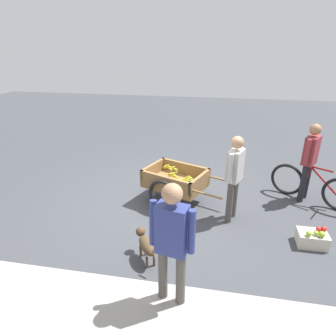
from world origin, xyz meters
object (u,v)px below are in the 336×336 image
Objects in this scene: plastic_bucket at (180,169)px; bystander_person at (172,238)px; fruit_cart at (176,182)px; bicycle at (313,186)px; apple_crate at (313,238)px; cyclist_person at (310,156)px; dog at (146,244)px; vendor_person at (235,172)px.

bystander_person is (-0.46, 3.82, 0.86)m from plastic_bucket.
plastic_bucket is at bearing -84.95° from fruit_cart.
fruit_cart is at bearing 10.43° from bicycle.
cyclist_person is at bearing -96.79° from apple_crate.
cyclist_person reaches higher than dog.
dog reaches higher than plastic_bucket.
plastic_bucket is (1.17, -1.76, -0.79)m from vendor_person.
fruit_cart reaches higher than dog.
apple_crate is (-1.24, 0.53, -0.79)m from vendor_person.
vendor_person is 1.90m from dog.
fruit_cart is 2.65m from bicycle.
bystander_person reaches higher than plastic_bucket.
bicycle is at bearing 162.52° from plastic_bucket.
cyclist_person reaches higher than plastic_bucket.
fruit_cart is at bearing -22.53° from apple_crate.
bicycle is at bearing -149.84° from vendor_person.
fruit_cart is 1.25× the size of bicycle.
dog is 1.15m from bystander_person.
vendor_person is (-1.05, 0.42, 0.48)m from fruit_cart.
cyclist_person is 3.53× the size of apple_crate.
cyclist_person is at bearing -125.05° from bystander_person.
plastic_bucket is 0.56× the size of apple_crate.
vendor_person is 1.73m from cyclist_person.
vendor_person is 2.19m from bystander_person.
bystander_person is (1.96, 1.53, 0.86)m from apple_crate.
vendor_person reaches higher than bicycle.
vendor_person is at bearing 123.68° from plastic_bucket.
vendor_person is 1.56m from apple_crate.
bicycle reaches higher than dog.
bystander_person reaches higher than fruit_cart.
dog is (1.22, 1.31, -0.64)m from vendor_person.
bicycle is 1.48m from apple_crate.
dog is (2.77, 2.22, -0.08)m from bicycle.
apple_crate is (-2.29, 0.95, -0.31)m from fruit_cart.
vendor_person is at bearing 158.20° from fruit_cart.
fruit_cart is at bearing 95.05° from plastic_bucket.
plastic_bucket is at bearing -83.19° from bystander_person.
fruit_cart is 1.11× the size of bystander_person.
apple_crate is 2.63m from bystander_person.
bicycle is (-1.55, -0.90, -0.56)m from vendor_person.
vendor_person is 0.94× the size of bystander_person.
vendor_person is 2.26m from plastic_bucket.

